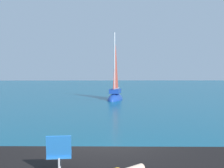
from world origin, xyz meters
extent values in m
plane|color=#0F5675|center=(0.00, 0.00, 0.00)|extent=(160.00, 160.00, 0.00)
ellipsoid|color=#193D99|center=(0.99, 20.85, 0.00)|extent=(2.10, 3.92, 1.28)
cube|color=#193D99|center=(0.99, 20.85, 0.85)|extent=(1.24, 1.79, 0.42)
cylinder|color=#B7B7BC|center=(0.91, 20.51, 3.56)|extent=(0.14, 0.14, 5.83)
cylinder|color=#B2B2B7|center=(1.18, 21.64, 1.05)|extent=(0.64, 2.30, 0.11)
pyramid|color=#DB4C38|center=(1.06, 21.14, 3.32)|extent=(0.49, 1.83, 4.43)
cube|color=blue|center=(-0.96, -2.84, 1.16)|extent=(0.53, 0.57, 0.04)
cube|color=blue|center=(-0.93, -3.10, 1.38)|extent=(0.49, 0.20, 0.45)
cylinder|color=silver|center=(-0.98, -2.63, 0.98)|extent=(0.04, 0.04, 0.35)
cylinder|color=silver|center=(-0.93, -3.10, 0.98)|extent=(0.04, 0.04, 0.35)
camera|label=1|loc=(-0.05, -9.01, 2.85)|focal=49.65mm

